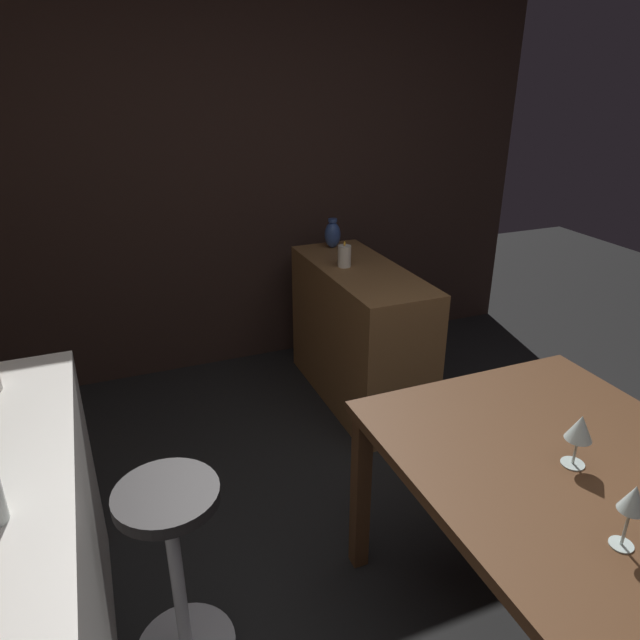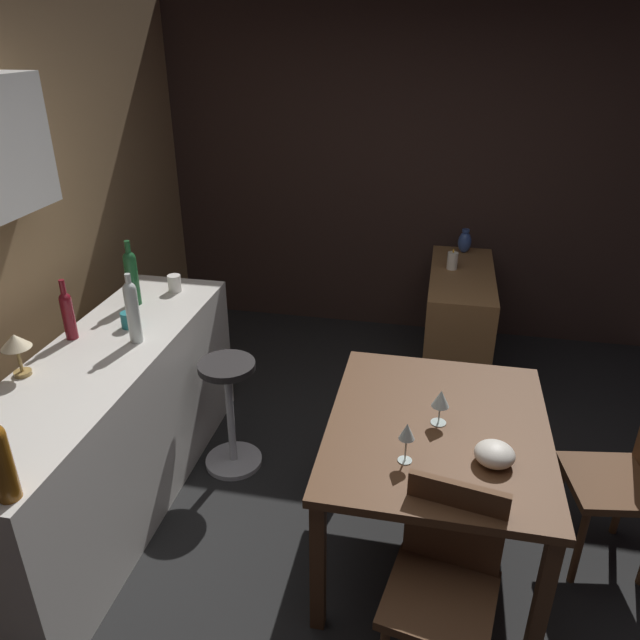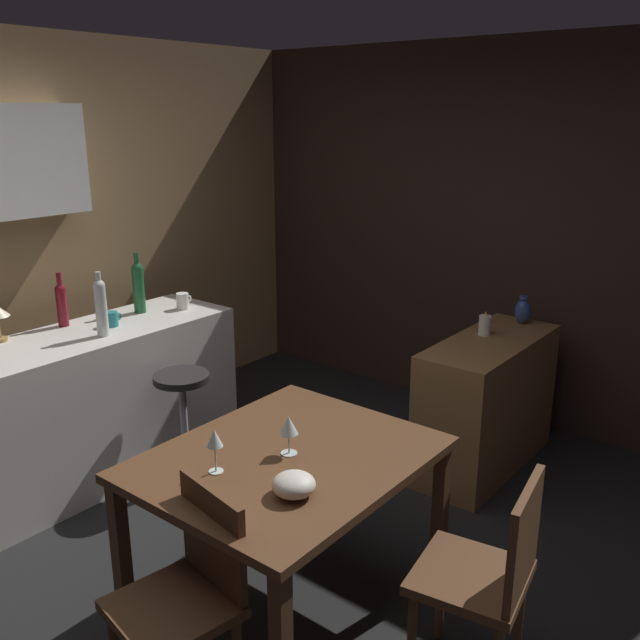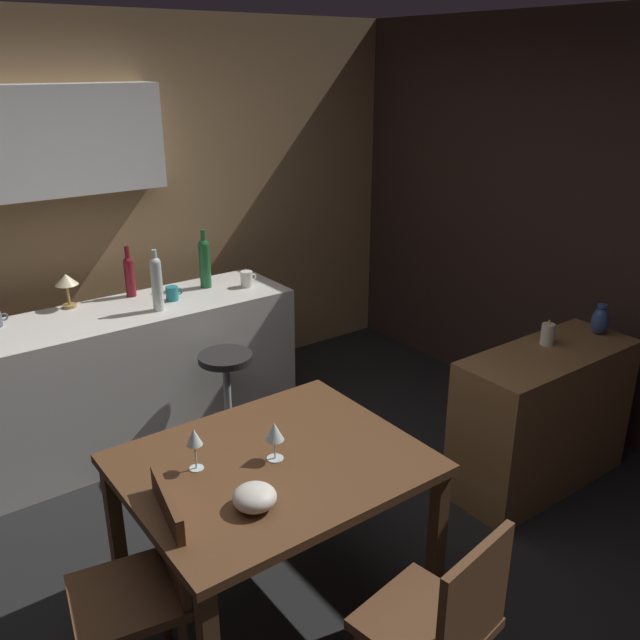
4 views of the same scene
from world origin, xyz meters
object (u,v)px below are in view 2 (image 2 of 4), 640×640
(wine_glass_left, at_px, (441,399))
(counter_lamp, at_px, (16,344))
(bar_stool, at_px, (230,412))
(wine_bottle_green, at_px, (132,276))
(wine_bottle_amber, at_px, (0,459))
(dining_table, at_px, (437,440))
(chair_near_window, at_px, (444,580))
(pillar_candle_tall, at_px, (452,261))
(wine_bottle_clear, at_px, (132,310))
(cup_teal, at_px, (128,320))
(wine_glass_right, at_px, (407,433))
(sideboard_cabinet, at_px, (457,326))
(chair_by_doorway, at_px, (628,477))
(fruit_bowl, at_px, (495,454))
(cup_white, at_px, (175,283))
(vase_ceramic_blue, at_px, (465,242))
(wine_bottle_ruby, at_px, (68,313))

(wine_glass_left, bearing_deg, counter_lamp, 96.93)
(bar_stool, xyz_separation_m, wine_bottle_green, (0.21, 0.62, 0.71))
(wine_bottle_amber, bearing_deg, dining_table, -56.49)
(chair_near_window, height_order, pillar_candle_tall, pillar_candle_tall)
(bar_stool, xyz_separation_m, wine_bottle_clear, (-0.22, 0.39, 0.71))
(bar_stool, relative_size, wine_bottle_clear, 1.85)
(bar_stool, distance_m, pillar_candle_tall, 1.89)
(wine_bottle_clear, xyz_separation_m, cup_teal, (0.14, 0.12, -0.14))
(wine_glass_right, distance_m, wine_bottle_amber, 1.48)
(sideboard_cabinet, relative_size, chair_by_doorway, 1.24)
(wine_glass_right, relative_size, fruit_bowl, 1.12)
(wine_bottle_green, bearing_deg, counter_lamp, 170.74)
(cup_teal, height_order, cup_white, cup_white)
(cup_white, distance_m, vase_ceramic_blue, 2.18)
(wine_glass_right, distance_m, pillar_candle_tall, 2.08)
(wine_bottle_ruby, bearing_deg, wine_bottle_clear, -84.29)
(bar_stool, xyz_separation_m, cup_white, (0.44, 0.47, 0.58))
(wine_glass_right, bearing_deg, sideboard_cabinet, -6.87)
(wine_glass_right, bearing_deg, dining_table, -24.50)
(wine_glass_right, distance_m, wine_bottle_green, 1.89)
(chair_near_window, relative_size, wine_bottle_amber, 2.34)
(wine_bottle_green, bearing_deg, wine_glass_left, -109.02)
(dining_table, relative_size, wine_bottle_clear, 3.21)
(chair_by_doorway, distance_m, cup_teal, 2.60)
(vase_ceramic_blue, bearing_deg, cup_teal, 135.44)
(cup_teal, xyz_separation_m, cup_white, (0.51, -0.04, 0.01))
(vase_ceramic_blue, bearing_deg, chair_near_window, 178.78)
(dining_table, height_order, wine_bottle_green, wine_bottle_green)
(sideboard_cabinet, bearing_deg, bar_stool, 135.81)
(wine_bottle_clear, distance_m, cup_teal, 0.23)
(wine_glass_left, height_order, counter_lamp, counter_lamp)
(fruit_bowl, distance_m, wine_bottle_ruby, 2.18)
(bar_stool, xyz_separation_m, wine_glass_left, (-0.40, -1.16, 0.50))
(fruit_bowl, bearing_deg, chair_by_doorway, -62.66)
(cup_teal, height_order, vase_ceramic_blue, vase_ceramic_blue)
(dining_table, distance_m, chair_by_doorway, 0.90)
(pillar_candle_tall, bearing_deg, counter_lamp, 135.80)
(wine_bottle_clear, bearing_deg, wine_bottle_green, 27.75)
(wine_bottle_amber, bearing_deg, wine_bottle_ruby, 22.29)
(fruit_bowl, bearing_deg, pillar_candle_tall, 5.50)
(wine_glass_right, xyz_separation_m, counter_lamp, (0.06, 1.79, 0.18))
(fruit_bowl, xyz_separation_m, counter_lamp, (0.00, 2.15, 0.28))
(bar_stool, bearing_deg, chair_by_doorway, -98.48)
(chair_near_window, distance_m, wine_bottle_clear, 1.91)
(wine_glass_right, height_order, pillar_candle_tall, pillar_candle_tall)
(wine_glass_left, bearing_deg, wine_bottle_ruby, 85.53)
(wine_bottle_clear, bearing_deg, chair_by_doorway, -92.01)
(chair_by_doorway, bearing_deg, sideboard_cabinet, 25.37)
(wine_glass_right, height_order, wine_bottle_green, wine_bottle_green)
(vase_ceramic_blue, bearing_deg, wine_bottle_ruby, 134.64)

